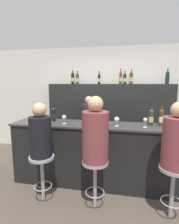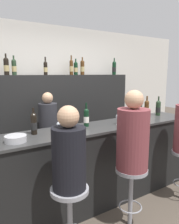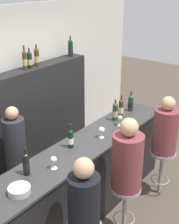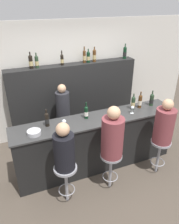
# 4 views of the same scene
# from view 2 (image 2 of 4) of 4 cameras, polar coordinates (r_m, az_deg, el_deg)

# --- Properties ---
(ground_plane) EXTENTS (16.00, 16.00, 0.00)m
(ground_plane) POSITION_cam_2_polar(r_m,az_deg,el_deg) (3.14, 6.10, -23.89)
(ground_plane) COLOR #4C4238
(wall_back) EXTENTS (6.40, 0.05, 2.60)m
(wall_back) POSITION_cam_2_polar(r_m,az_deg,el_deg) (4.17, -9.21, 3.76)
(wall_back) COLOR beige
(wall_back) RESTS_ON ground_plane
(bar_counter) EXTENTS (3.08, 0.57, 1.07)m
(bar_counter) POSITION_cam_2_polar(r_m,az_deg,el_deg) (3.06, 3.08, -13.30)
(bar_counter) COLOR black
(bar_counter) RESTS_ON ground_plane
(back_bar_cabinet) EXTENTS (2.88, 0.28, 1.72)m
(back_bar_cabinet) POSITION_cam_2_polar(r_m,az_deg,el_deg) (4.04, -7.75, -2.73)
(back_bar_cabinet) COLOR black
(back_bar_cabinet) RESTS_ON ground_plane
(wine_bottle_counter_0) EXTENTS (0.07, 0.07, 0.30)m
(wine_bottle_counter_0) POSITION_cam_2_polar(r_m,az_deg,el_deg) (2.54, -14.34, -2.90)
(wine_bottle_counter_0) COLOR black
(wine_bottle_counter_0) RESTS_ON bar_counter
(wine_bottle_counter_1) EXTENTS (0.07, 0.07, 0.31)m
(wine_bottle_counter_1) POSITION_cam_2_polar(r_m,az_deg,el_deg) (2.83, -0.84, -1.35)
(wine_bottle_counter_1) COLOR black
(wine_bottle_counter_1) RESTS_ON bar_counter
(wine_bottle_counter_2) EXTENTS (0.08, 0.08, 0.31)m
(wine_bottle_counter_2) POSITION_cam_2_polar(r_m,az_deg,el_deg) (3.43, 12.94, 0.60)
(wine_bottle_counter_2) COLOR #233823
(wine_bottle_counter_2) RESTS_ON bar_counter
(wine_bottle_counter_3) EXTENTS (0.07, 0.07, 0.33)m
(wine_bottle_counter_3) POSITION_cam_2_polar(r_m,az_deg,el_deg) (3.54, 14.69, 0.88)
(wine_bottle_counter_3) COLOR #4C2D14
(wine_bottle_counter_3) RESTS_ON bar_counter
(wine_bottle_counter_4) EXTENTS (0.08, 0.08, 0.31)m
(wine_bottle_counter_4) POSITION_cam_2_polar(r_m,az_deg,el_deg) (3.75, 17.51, 1.06)
(wine_bottle_counter_4) COLOR #233823
(wine_bottle_counter_4) RESTS_ON bar_counter
(wine_bottle_backbar_0) EXTENTS (0.08, 0.08, 0.33)m
(wine_bottle_backbar_0) POSITION_cam_2_polar(r_m,az_deg,el_deg) (3.66, -20.91, 11.13)
(wine_bottle_backbar_0) COLOR black
(wine_bottle_backbar_0) RESTS_ON back_bar_cabinet
(wine_bottle_backbar_1) EXTENTS (0.07, 0.07, 0.30)m
(wine_bottle_backbar_1) POSITION_cam_2_polar(r_m,az_deg,el_deg) (3.68, -19.11, 11.07)
(wine_bottle_backbar_1) COLOR #233823
(wine_bottle_backbar_1) RESTS_ON back_bar_cabinet
(wine_bottle_backbar_2) EXTENTS (0.07, 0.07, 0.30)m
(wine_bottle_backbar_2) POSITION_cam_2_polar(r_m,az_deg,el_deg) (3.84, -11.41, 11.23)
(wine_bottle_backbar_2) COLOR black
(wine_bottle_backbar_2) RESTS_ON back_bar_cabinet
(wine_bottle_backbar_3) EXTENTS (0.07, 0.07, 0.35)m
(wine_bottle_backbar_3) POSITION_cam_2_polar(r_m,az_deg,el_deg) (4.05, -4.77, 11.62)
(wine_bottle_backbar_3) COLOR #4C2D14
(wine_bottle_backbar_3) RESTS_ON back_bar_cabinet
(wine_bottle_backbar_4) EXTENTS (0.07, 0.07, 0.29)m
(wine_bottle_backbar_4) POSITION_cam_2_polar(r_m,az_deg,el_deg) (4.10, -3.61, 11.36)
(wine_bottle_backbar_4) COLOR black
(wine_bottle_backbar_4) RESTS_ON back_bar_cabinet
(wine_bottle_backbar_5) EXTENTS (0.08, 0.08, 0.32)m
(wine_bottle_backbar_5) POSITION_cam_2_polar(r_m,az_deg,el_deg) (4.17, -1.88, 11.57)
(wine_bottle_backbar_5) COLOR #4C2D14
(wine_bottle_backbar_5) RESTS_ON back_bar_cabinet
(wine_bottle_backbar_6) EXTENTS (0.08, 0.08, 0.34)m
(wine_bottle_backbar_6) POSITION_cam_2_polar(r_m,az_deg,el_deg) (4.61, 6.45, 11.38)
(wine_bottle_backbar_6) COLOR black
(wine_bottle_backbar_6) RESTS_ON back_bar_cabinet
(wine_glass_0) EXTENTS (0.08, 0.08, 0.15)m
(wine_glass_0) POSITION_cam_2_polar(r_m,az_deg,el_deg) (2.50, -7.82, -3.44)
(wine_glass_0) COLOR silver
(wine_glass_0) RESTS_ON bar_counter
(wine_glass_1) EXTENTS (0.08, 0.08, 0.15)m
(wine_glass_1) POSITION_cam_2_polar(r_m,az_deg,el_deg) (2.97, 7.66, -1.30)
(wine_glass_1) COLOR silver
(wine_glass_1) RESTS_ON bar_counter
(wine_glass_2) EXTENTS (0.07, 0.07, 0.15)m
(wine_glass_2) POSITION_cam_2_polar(r_m,az_deg,el_deg) (3.26, 13.49, -0.35)
(wine_glass_2) COLOR silver
(wine_glass_2) RESTS_ON bar_counter
(metal_bowl) EXTENTS (0.22, 0.22, 0.07)m
(metal_bowl) POSITION_cam_2_polar(r_m,az_deg,el_deg) (2.34, -18.73, -6.62)
(metal_bowl) COLOR #B7B7BC
(metal_bowl) RESTS_ON bar_counter
(bar_stool_left) EXTENTS (0.36, 0.36, 0.70)m
(bar_stool_left) POSITION_cam_2_polar(r_m,az_deg,el_deg) (2.23, -5.18, -22.67)
(bar_stool_left) COLOR gray
(bar_stool_left) RESTS_ON ground_plane
(guest_seated_left) EXTENTS (0.31, 0.31, 0.77)m
(guest_seated_left) POSITION_cam_2_polar(r_m,az_deg,el_deg) (2.01, -5.41, -10.77)
(guest_seated_left) COLOR black
(guest_seated_left) RESTS_ON bar_stool_left
(bar_stool_middle) EXTENTS (0.36, 0.36, 0.70)m
(bar_stool_middle) POSITION_cam_2_polar(r_m,az_deg,el_deg) (2.63, 10.83, -17.36)
(bar_stool_middle) COLOR gray
(bar_stool_middle) RESTS_ON ground_plane
(guest_seated_middle) EXTENTS (0.35, 0.35, 0.88)m
(guest_seated_middle) POSITION_cam_2_polar(r_m,az_deg,el_deg) (2.43, 11.25, -6.12)
(guest_seated_middle) COLOR brown
(guest_seated_middle) RESTS_ON bar_stool_middle
(bartender) EXTENTS (0.29, 0.29, 1.46)m
(bartender) POSITION_cam_2_polar(r_m,az_deg,el_deg) (3.55, -10.55, -7.65)
(bartender) COLOR #28282D
(bartender) RESTS_ON ground_plane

